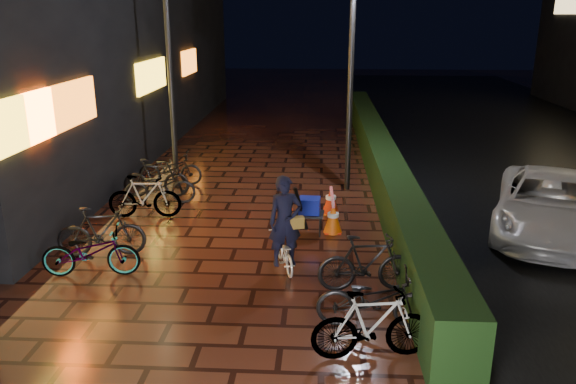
# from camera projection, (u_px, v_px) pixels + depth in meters

# --- Properties ---
(ground) EXTENTS (80.00, 80.00, 0.00)m
(ground) POSITION_uv_depth(u_px,v_px,m) (215.00, 305.00, 8.77)
(ground) COLOR #381911
(ground) RESTS_ON ground
(hedge) EXTENTS (0.70, 20.00, 1.00)m
(hedge) POSITION_uv_depth(u_px,v_px,m) (379.00, 155.00, 16.05)
(hedge) COLOR black
(hedge) RESTS_ON ground
(van) EXTENTS (3.49, 4.89, 1.24)m
(van) POSITION_uv_depth(u_px,v_px,m) (550.00, 204.00, 11.49)
(van) COLOR silver
(van) RESTS_ON ground
(lamp_post_hedge) EXTENTS (0.49, 0.25, 5.24)m
(lamp_post_hedge) POSITION_uv_depth(u_px,v_px,m) (351.00, 77.00, 13.73)
(lamp_post_hedge) COLOR black
(lamp_post_hedge) RESTS_ON ground
(lamp_post_sf) EXTENTS (0.54, 0.17, 5.64)m
(lamp_post_sf) POSITION_uv_depth(u_px,v_px,m) (170.00, 62.00, 15.27)
(lamp_post_sf) COLOR black
(lamp_post_sf) RESTS_ON ground
(cyclist) EXTENTS (0.74, 1.27, 1.73)m
(cyclist) POSITION_uv_depth(u_px,v_px,m) (285.00, 235.00, 9.83)
(cyclist) COLOR silver
(cyclist) RESTS_ON ground
(traffic_barrier) EXTENTS (0.42, 1.55, 0.62)m
(traffic_barrier) POSITION_uv_depth(u_px,v_px,m) (332.00, 209.00, 12.17)
(traffic_barrier) COLOR #FF620D
(traffic_barrier) RESTS_ON ground
(cart_assembly) EXTENTS (0.63, 0.60, 1.10)m
(cart_assembly) POSITION_uv_depth(u_px,v_px,m) (309.00, 208.00, 11.47)
(cart_assembly) COLOR black
(cart_assembly) RESTS_ON ground
(parked_bikes_storefront) EXTENTS (1.95, 6.16, 0.97)m
(parked_bikes_storefront) POSITION_uv_depth(u_px,v_px,m) (142.00, 198.00, 12.43)
(parked_bikes_storefront) COLOR black
(parked_bikes_storefront) RESTS_ON ground
(parked_bikes_hedge) EXTENTS (1.77, 2.56, 0.97)m
(parked_bikes_hedge) POSITION_uv_depth(u_px,v_px,m) (371.00, 294.00, 8.14)
(parked_bikes_hedge) COLOR black
(parked_bikes_hedge) RESTS_ON ground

